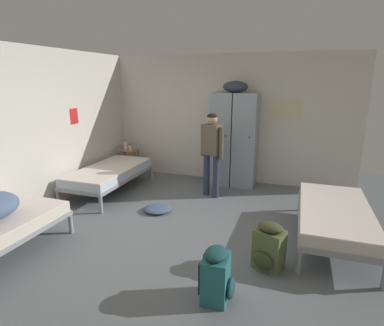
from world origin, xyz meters
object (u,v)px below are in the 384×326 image
at_px(person_traveler, 212,147).
at_px(backpack_olive, 269,247).
at_px(locker_bank, 234,138).
at_px(bed_left_rear, 110,173).
at_px(lotion_bottle, 130,147).
at_px(water_bottle, 125,145).
at_px(clothes_pile_denim, 157,209).
at_px(backpack_teal, 217,276).
at_px(shelf_unit, 129,159).
at_px(bed_right, 335,215).

bearing_deg(person_traveler, backpack_olive, -58.24).
relative_size(locker_bank, bed_left_rear, 1.09).
relative_size(person_traveler, lotion_bottle, 10.92).
distance_m(water_bottle, clothes_pile_denim, 2.42).
bearing_deg(clothes_pile_denim, locker_bank, 63.47).
bearing_deg(backpack_teal, bed_left_rear, 139.65).
height_order(lotion_bottle, backpack_teal, lotion_bottle).
bearing_deg(lotion_bottle, person_traveler, -18.62).
bearing_deg(backpack_teal, person_traveler, 106.67).
distance_m(person_traveler, water_bottle, 2.36).
distance_m(bed_left_rear, lotion_bottle, 1.15).
distance_m(shelf_unit, lotion_bottle, 0.30).
bearing_deg(clothes_pile_denim, backpack_olive, -28.55).
bearing_deg(bed_right, shelf_unit, 156.08).
bearing_deg(clothes_pile_denim, person_traveler, 56.55).
bearing_deg(bed_left_rear, backpack_teal, -40.35).
distance_m(lotion_bottle, clothes_pile_denim, 2.27).
distance_m(person_traveler, lotion_bottle, 2.20).
bearing_deg(lotion_bottle, locker_bank, 2.25).
xyz_separation_m(shelf_unit, backpack_teal, (2.95, -3.44, -0.09)).
relative_size(bed_right, water_bottle, 8.79).
height_order(bed_right, lotion_bottle, lotion_bottle).
distance_m(bed_left_rear, water_bottle, 1.25).
xyz_separation_m(bed_left_rear, backpack_teal, (2.70, -2.29, -0.12)).
height_order(locker_bank, bed_left_rear, locker_bank).
relative_size(person_traveler, backpack_teal, 2.78).
relative_size(locker_bank, bed_right, 1.09).
bearing_deg(bed_right, water_bottle, 156.26).
relative_size(locker_bank, lotion_bottle, 14.80).
distance_m(bed_left_rear, person_traveler, 2.01).
relative_size(bed_right, bed_left_rear, 1.00).
bearing_deg(clothes_pile_denim, water_bottle, 132.34).
distance_m(locker_bank, bed_right, 2.64).
xyz_separation_m(bed_right, water_bottle, (-4.20, 1.85, 0.29)).
xyz_separation_m(locker_bank, clothes_pile_denim, (-0.88, -1.76, -0.92)).
xyz_separation_m(bed_right, lotion_bottle, (-4.05, 1.79, 0.25)).
bearing_deg(locker_bank, bed_right, -47.04).
height_order(shelf_unit, backpack_olive, shelf_unit).
height_order(locker_bank, backpack_olive, locker_bank).
relative_size(water_bottle, backpack_teal, 0.39).
height_order(bed_left_rear, lotion_bottle, lotion_bottle).
relative_size(lotion_bottle, backpack_olive, 0.25).
height_order(bed_right, backpack_olive, backpack_olive).
xyz_separation_m(water_bottle, clothes_pile_denim, (1.57, -1.73, -0.62)).
xyz_separation_m(backpack_olive, backpack_teal, (-0.42, -0.71, 0.00)).
xyz_separation_m(shelf_unit, backpack_olive, (3.37, -2.73, -0.09)).
xyz_separation_m(shelf_unit, bed_right, (4.12, -1.83, 0.04)).
relative_size(person_traveler, clothes_pile_denim, 3.39).
height_order(backpack_olive, backpack_teal, same).
bearing_deg(bed_left_rear, water_bottle, 105.75).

